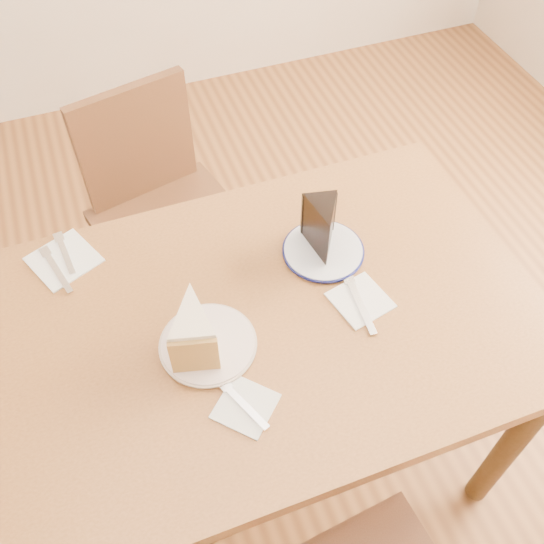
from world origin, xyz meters
The scene contains 14 objects.
ground centered at (0.00, 0.00, 0.00)m, with size 4.00×4.00×0.00m, color #4D2B14.
table centered at (0.00, 0.00, 0.65)m, with size 1.20×0.80×0.75m.
chair_far centered at (-0.11, 0.65, 0.48)m, with size 0.51×0.51×0.86m.
plate_cream centered at (-0.15, -0.03, 0.76)m, with size 0.20×0.20×0.01m, color silver.
plate_navy centered at (0.18, 0.12, 0.76)m, with size 0.19×0.19×0.01m, color white.
carrot_cake centered at (-0.17, -0.02, 0.81)m, with size 0.09×0.13×0.10m, color beige, non-canonical shape.
chocolate_cake centered at (0.18, 0.13, 0.82)m, with size 0.08×0.11×0.12m, color black, non-canonical shape.
napkin_cream centered at (-0.12, -0.19, 0.75)m, with size 0.11×0.11×0.00m, color white.
napkin_navy centered at (0.21, -0.04, 0.75)m, with size 0.12×0.12×0.00m, color white.
napkin_spare centered at (-0.40, 0.31, 0.75)m, with size 0.14×0.14×0.00m, color white.
fork_cream centered at (-0.12, -0.19, 0.76)m, with size 0.01×0.14×0.00m, color silver.
knife_navy centered at (0.20, -0.05, 0.76)m, with size 0.02×0.17×0.00m, color silver.
fork_spare centered at (-0.39, 0.33, 0.76)m, with size 0.01×0.14×0.00m, color silver.
knife_spare centered at (-0.42, 0.28, 0.76)m, with size 0.01×0.16×0.00m, color silver.
Camera 1 is at (-0.25, -0.71, 1.84)m, focal length 40.00 mm.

